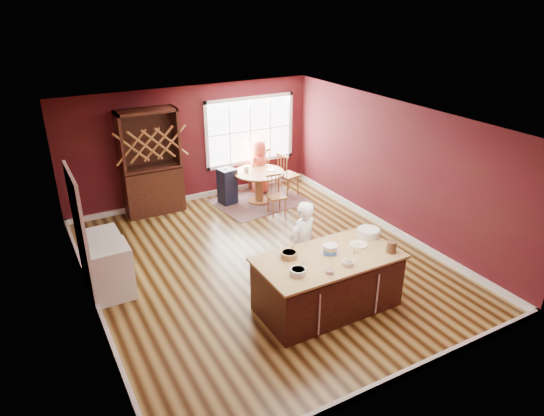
{
  "coord_description": "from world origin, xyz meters",
  "views": [
    {
      "loc": [
        -3.63,
        -6.88,
        4.62
      ],
      "look_at": [
        0.22,
        0.05,
        1.05
      ],
      "focal_mm": 32.0,
      "sensor_mm": 36.0,
      "label": 1
    }
  ],
  "objects_px": {
    "layer_cake": "(330,249)",
    "chair_north": "(259,169)",
    "chair_east": "(288,173)",
    "toddler": "(223,170)",
    "kitchen_island": "(327,283)",
    "high_chair": "(227,185)",
    "dryer": "(103,255)",
    "seated_woman": "(259,167)",
    "washer": "(111,271)",
    "baker": "(302,245)",
    "chair_south": "(277,195)",
    "dining_table": "(259,180)",
    "hutch": "(151,163)"
  },
  "relations": [
    {
      "from": "baker",
      "to": "chair_south",
      "type": "xyz_separation_m",
      "value": [
        1.06,
        2.73,
        -0.32
      ]
    },
    {
      "from": "chair_south",
      "to": "chair_east",
      "type": "bearing_deg",
      "value": 51.92
    },
    {
      "from": "dining_table",
      "to": "seated_woman",
      "type": "relative_size",
      "value": 0.88
    },
    {
      "from": "dining_table",
      "to": "kitchen_island",
      "type": "bearing_deg",
      "value": -103.55
    },
    {
      "from": "layer_cake",
      "to": "chair_north",
      "type": "distance_m",
      "value": 5.09
    },
    {
      "from": "chair_east",
      "to": "chair_south",
      "type": "height_order",
      "value": "chair_east"
    },
    {
      "from": "layer_cake",
      "to": "washer",
      "type": "relative_size",
      "value": 0.34
    },
    {
      "from": "chair_east",
      "to": "hutch",
      "type": "relative_size",
      "value": 0.46
    },
    {
      "from": "chair_south",
      "to": "high_chair",
      "type": "height_order",
      "value": "chair_south"
    },
    {
      "from": "dryer",
      "to": "high_chair",
      "type": "bearing_deg",
      "value": 31.11
    },
    {
      "from": "chair_east",
      "to": "toddler",
      "type": "bearing_deg",
      "value": 69.69
    },
    {
      "from": "seated_woman",
      "to": "chair_south",
      "type": "bearing_deg",
      "value": 56.12
    },
    {
      "from": "high_chair",
      "to": "dining_table",
      "type": "bearing_deg",
      "value": -31.83
    },
    {
      "from": "kitchen_island",
      "to": "layer_cake",
      "type": "xyz_separation_m",
      "value": [
        0.09,
        0.1,
        0.54
      ]
    },
    {
      "from": "baker",
      "to": "dryer",
      "type": "bearing_deg",
      "value": -46.88
    },
    {
      "from": "chair_east",
      "to": "dryer",
      "type": "bearing_deg",
      "value": 99.66
    },
    {
      "from": "kitchen_island",
      "to": "chair_east",
      "type": "bearing_deg",
      "value": 66.63
    },
    {
      "from": "layer_cake",
      "to": "toddler",
      "type": "bearing_deg",
      "value": 87.56
    },
    {
      "from": "chair_north",
      "to": "chair_east",
      "type": "bearing_deg",
      "value": 105.69
    },
    {
      "from": "seated_woman",
      "to": "washer",
      "type": "relative_size",
      "value": 1.47
    },
    {
      "from": "layer_cake",
      "to": "seated_woman",
      "type": "xyz_separation_m",
      "value": [
        1.22,
        4.68,
        -0.31
      ]
    },
    {
      "from": "kitchen_island",
      "to": "baker",
      "type": "xyz_separation_m",
      "value": [
        -0.01,
        0.74,
        0.34
      ]
    },
    {
      "from": "high_chair",
      "to": "chair_south",
      "type": "bearing_deg",
      "value": -67.36
    },
    {
      "from": "seated_woman",
      "to": "washer",
      "type": "distance_m",
      "value": 5.05
    },
    {
      "from": "hutch",
      "to": "layer_cake",
      "type": "bearing_deg",
      "value": -73.85
    },
    {
      "from": "layer_cake",
      "to": "dryer",
      "type": "relative_size",
      "value": 0.36
    },
    {
      "from": "dining_table",
      "to": "high_chair",
      "type": "relative_size",
      "value": 1.33
    },
    {
      "from": "baker",
      "to": "chair_north",
      "type": "relative_size",
      "value": 1.43
    },
    {
      "from": "chair_east",
      "to": "high_chair",
      "type": "distance_m",
      "value": 1.56
    },
    {
      "from": "dining_table",
      "to": "high_chair",
      "type": "xyz_separation_m",
      "value": [
        -0.7,
        0.27,
        -0.09
      ]
    },
    {
      "from": "kitchen_island",
      "to": "chair_north",
      "type": "xyz_separation_m",
      "value": [
        1.4,
        5.0,
        0.11
      ]
    },
    {
      "from": "kitchen_island",
      "to": "dryer",
      "type": "height_order",
      "value": "kitchen_island"
    },
    {
      "from": "chair_east",
      "to": "chair_north",
      "type": "distance_m",
      "value": 0.8
    },
    {
      "from": "chair_east",
      "to": "washer",
      "type": "xyz_separation_m",
      "value": [
        -4.77,
        -2.38,
        -0.08
      ]
    },
    {
      "from": "kitchen_island",
      "to": "hutch",
      "type": "distance_m",
      "value": 5.14
    },
    {
      "from": "dining_table",
      "to": "hutch",
      "type": "bearing_deg",
      "value": 164.97
    },
    {
      "from": "chair_east",
      "to": "seated_woman",
      "type": "relative_size",
      "value": 0.8
    },
    {
      "from": "chair_east",
      "to": "hutch",
      "type": "distance_m",
      "value": 3.3
    },
    {
      "from": "chair_east",
      "to": "hutch",
      "type": "xyz_separation_m",
      "value": [
        -3.19,
        0.56,
        0.64
      ]
    },
    {
      "from": "chair_east",
      "to": "toddler",
      "type": "height_order",
      "value": "chair_east"
    },
    {
      "from": "baker",
      "to": "high_chair",
      "type": "distance_m",
      "value": 3.85
    },
    {
      "from": "toddler",
      "to": "washer",
      "type": "distance_m",
      "value": 4.15
    },
    {
      "from": "chair_south",
      "to": "washer",
      "type": "height_order",
      "value": "washer"
    },
    {
      "from": "baker",
      "to": "dining_table",
      "type": "bearing_deg",
      "value": -120.14
    },
    {
      "from": "kitchen_island",
      "to": "high_chair",
      "type": "relative_size",
      "value": 2.51
    },
    {
      "from": "baker",
      "to": "washer",
      "type": "xyz_separation_m",
      "value": [
        -2.87,
        1.23,
        -0.32
      ]
    },
    {
      "from": "kitchen_island",
      "to": "chair_south",
      "type": "relative_size",
      "value": 2.46
    },
    {
      "from": "dining_table",
      "to": "chair_north",
      "type": "xyz_separation_m",
      "value": [
        0.36,
        0.71,
        0.01
      ]
    },
    {
      "from": "kitchen_island",
      "to": "chair_south",
      "type": "distance_m",
      "value": 3.62
    },
    {
      "from": "baker",
      "to": "layer_cake",
      "type": "distance_m",
      "value": 0.68
    }
  ]
}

